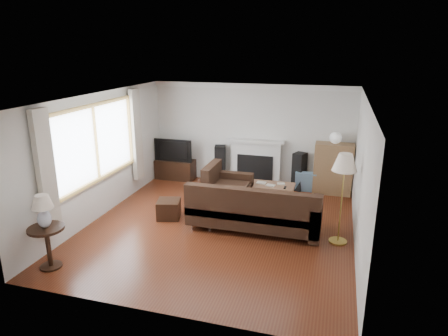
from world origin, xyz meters
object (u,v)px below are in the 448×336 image
(tv_stand, at_px, (175,169))
(sectional_sofa, at_px, (255,208))
(bookshelf, at_px, (333,169))
(side_table, at_px, (49,247))
(floor_lamp, at_px, (342,199))
(coffee_table, at_px, (271,193))

(tv_stand, relative_size, sectional_sofa, 0.38)
(bookshelf, bearing_deg, side_table, -131.75)
(bookshelf, distance_m, sectional_sofa, 2.79)
(sectional_sofa, relative_size, floor_lamp, 1.64)
(coffee_table, relative_size, side_table, 1.50)
(bookshelf, relative_size, sectional_sofa, 0.45)
(tv_stand, relative_size, coffee_table, 0.98)
(tv_stand, height_order, sectional_sofa, sectional_sofa)
(tv_stand, distance_m, sectional_sofa, 3.57)
(bookshelf, height_order, sectional_sofa, bookshelf)
(bookshelf, xyz_separation_m, coffee_table, (-1.30, -0.94, -0.40))
(tv_stand, relative_size, bookshelf, 0.84)
(side_table, bearing_deg, bookshelf, 48.25)
(sectional_sofa, distance_m, floor_lamp, 1.61)
(tv_stand, bearing_deg, coffee_table, -18.91)
(bookshelf, xyz_separation_m, sectional_sofa, (-1.37, -2.42, -0.17))
(bookshelf, distance_m, side_table, 6.28)
(tv_stand, relative_size, side_table, 1.47)
(side_table, bearing_deg, tv_stand, 87.72)
(sectional_sofa, bearing_deg, floor_lamp, -4.52)
(tv_stand, bearing_deg, side_table, -92.28)
(tv_stand, bearing_deg, sectional_sofa, -42.48)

